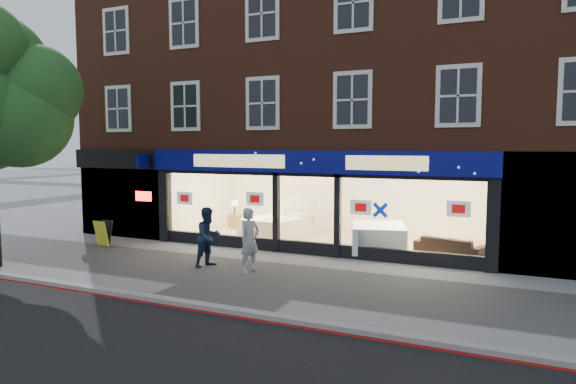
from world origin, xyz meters
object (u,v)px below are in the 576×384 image
Objects in this scene: mattress_stack at (379,237)px; a_board at (103,233)px; sofa at (450,247)px; pedestrian_blue at (209,237)px; display_bed at (278,225)px; pedestrian_grey at (250,240)px.

a_board is (-8.91, -2.78, -0.06)m from mattress_stack.
sofa is 2.30× the size of a_board.
sofa is at bearing -42.20° from pedestrian_blue.
mattress_stack is at bearing 16.43° from sofa.
mattress_stack is 1.20× the size of sofa.
display_bed is 1.09× the size of mattress_stack.
display_bed reaches higher than a_board.
display_bed is at bearing 36.87° from pedestrian_grey.
pedestrian_blue is (4.95, -1.01, 0.41)m from a_board.
pedestrian_blue reaches higher than display_bed.
mattress_stack is 1.44× the size of pedestrian_blue.
pedestrian_grey is (1.53, -4.98, 0.40)m from display_bed.
pedestrian_grey is at bearing -63.15° from display_bed.
a_board is at bearing 100.09° from pedestrian_grey.
display_bed is 1.30× the size of sofa.
display_bed is 5.23m from pedestrian_grey.
mattress_stack is at bearing -5.41° from display_bed.
mattress_stack is at bearing -13.93° from pedestrian_grey.
display_bed is 1.57× the size of pedestrian_blue.
pedestrian_grey is at bearing -76.42° from pedestrian_blue.
pedestrian_blue is at bearing 106.84° from pedestrian_grey.
mattress_stack is (4.11, -1.12, 0.03)m from display_bed.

